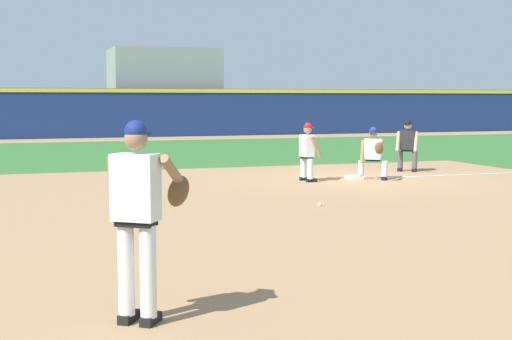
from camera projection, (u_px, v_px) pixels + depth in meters
The scene contains 11 objects.
ground_plane at pixel (354, 179), 18.18m from camera, with size 160.00×160.00×0.00m, color #336B2D.
infield_dirt_patch at pixel (297, 217), 12.33m from camera, with size 18.00×18.00×0.01m, color #A87F56.
warning_track_strip at pixel (183, 138), 37.05m from camera, with size 48.00×3.20×0.01m, color #A87F56.
first_base_bag at pixel (354, 178), 18.17m from camera, with size 0.38×0.38×0.09m, color white.
baseball at pixel (320, 204), 13.62m from camera, with size 0.07×0.07×0.07m, color white.
pitcher at pixel (140, 209), 6.41m from camera, with size 0.84×0.56×1.86m.
first_baseman at pixel (373, 151), 17.97m from camera, with size 0.72×1.09×1.34m.
baserunner at pixel (307, 150), 17.63m from camera, with size 0.45×0.60×1.46m.
umpire at pixel (408, 144), 20.03m from camera, with size 0.68×0.66×1.46m.
outfield_wall at pixel (174, 111), 38.80m from camera, with size 48.00×0.54×2.60m.
stadium_seating_block at pixel (164, 91), 41.43m from camera, with size 6.06×4.20×4.90m.
Camera 1 is at (-8.10, -16.34, 2.05)m, focal length 50.00 mm.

